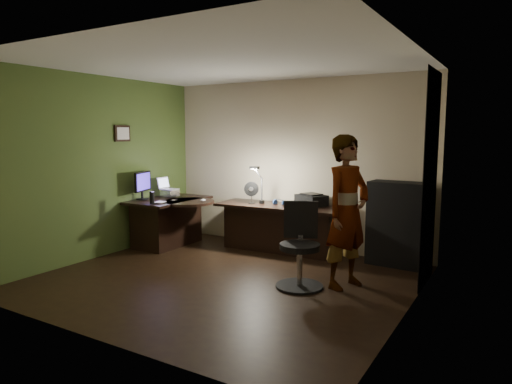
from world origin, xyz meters
The scene contains 27 objects.
floor centered at (0.00, 0.00, -0.01)m, with size 4.50×4.00×0.01m, color black.
ceiling centered at (0.00, 0.00, 2.71)m, with size 4.50×4.00×0.01m, color silver.
wall_back centered at (0.00, 2.00, 1.35)m, with size 4.50×0.01×2.70m, color #C0B08F.
wall_front centered at (0.00, -2.00, 1.35)m, with size 4.50×0.01×2.70m, color #C0B08F.
wall_left centered at (-2.25, 0.00, 1.35)m, with size 0.01×4.00×2.70m, color #C0B08F.
wall_right centered at (2.25, 0.00, 1.35)m, with size 0.01×4.00×2.70m, color #C0B08F.
green_wall_overlay centered at (-2.24, 0.00, 1.35)m, with size 0.00×4.00×2.70m, color #475F27.
arched_doorway centered at (2.24, 1.15, 1.30)m, with size 0.01×0.90×2.60m, color black.
french_door centered at (2.24, -0.55, 1.05)m, with size 0.02×0.92×2.10m, color white.
framed_picture centered at (-2.22, 0.45, 1.85)m, with size 0.04×0.30×0.25m, color black.
desk_left centered at (-1.81, 1.02, 0.39)m, with size 0.83×1.35×0.78m, color black.
desk_right centered at (-0.06, 1.59, 0.37)m, with size 1.98×0.69×0.74m, color black.
cabinet centered at (1.73, 1.78, 0.59)m, with size 0.79×0.39×1.18m, color black.
laptop_stand centered at (-1.94, 1.20, 0.85)m, with size 0.26×0.22×0.11m, color silver.
laptop centered at (-1.94, 1.20, 1.01)m, with size 0.29×0.27×0.20m, color silver.
monitor centered at (-2.08, 0.70, 0.95)m, with size 0.10×0.49×0.33m, color black.
mouse centered at (-1.11, 1.03, 0.81)m, with size 0.07×0.10×0.04m, color silver.
phone centered at (-1.55, 0.86, 0.80)m, with size 0.06×0.12×0.01m, color black.
pen centered at (-1.72, 1.25, 0.80)m, with size 0.01×0.13×0.01m, color black.
speaker centered at (-1.62, 0.44, 0.88)m, with size 0.07×0.07×0.19m, color black.
notepad centered at (-1.61, 0.59, 0.80)m, with size 0.14×0.19×0.01m, color silver.
desk_fan centered at (-0.50, 1.51, 0.91)m, with size 0.23×0.12×0.35m, color black.
headphones centered at (-0.06, 1.63, 0.78)m, with size 0.20×0.09×0.10m, color #2A4D93.
printer centered at (0.40, 1.80, 0.83)m, with size 0.43×0.33×0.19m, color black.
desk_lamp centered at (-0.35, 1.57, 1.06)m, with size 0.16×0.29×0.65m, color black.
office_chair centered at (0.96, 0.22, 0.51)m, with size 0.57×0.57×1.03m, color black.
person centered at (1.42, 0.55, 0.92)m, with size 0.66×0.44×1.84m, color #D8A88C.
Camera 1 is at (3.23, -4.63, 1.86)m, focal length 32.00 mm.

